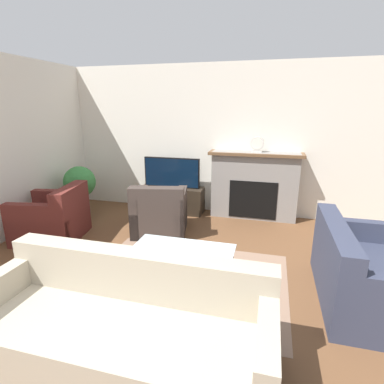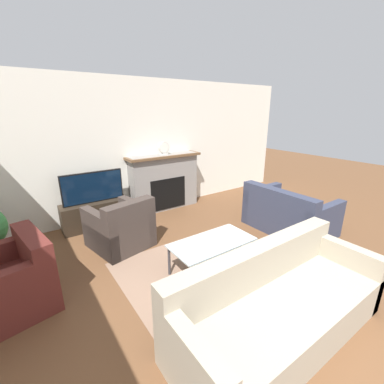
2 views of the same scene
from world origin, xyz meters
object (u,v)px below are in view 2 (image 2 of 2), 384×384
object	(u,v)px
tv	(93,187)
coffee_table	(212,244)
couch_sectional	(277,307)
armchair_by_window	(7,286)
mantel_clock	(164,148)
couch_loveseat	(288,215)
armchair_accent	(121,229)

from	to	relation	value
tv	coffee_table	bearing A→B (deg)	-68.78
couch_sectional	tv	bearing A→B (deg)	102.49
armchair_by_window	coffee_table	size ratio (longest dim) A/B	0.92
couch_sectional	mantel_clock	bearing A→B (deg)	77.93
tv	mantel_clock	distance (m)	1.63
armchair_by_window	mantel_clock	size ratio (longest dim) A/B	3.92
armchair_by_window	coffee_table	bearing A→B (deg)	62.31
couch_loveseat	coffee_table	distance (m)	1.92
couch_sectional	armchair_by_window	bearing A→B (deg)	139.11
couch_loveseat	armchair_by_window	xyz separation A→B (m)	(-4.18, 0.52, 0.01)
couch_loveseat	coffee_table	world-z (taller)	couch_loveseat
armchair_by_window	armchair_accent	size ratio (longest dim) A/B	1.03
armchair_by_window	armchair_accent	bearing A→B (deg)	102.35
tv	couch_loveseat	bearing A→B (deg)	-37.19
tv	couch_sectional	size ratio (longest dim) A/B	0.47
couch_loveseat	armchair_accent	world-z (taller)	same
tv	couch_sectional	xyz separation A→B (m)	(0.77, -3.46, -0.48)
tv	coffee_table	size ratio (longest dim) A/B	0.94
couch_sectional	mantel_clock	xyz separation A→B (m)	(0.76, 3.56, 1.04)
couch_sectional	couch_loveseat	distance (m)	2.43
couch_sectional	armchair_accent	world-z (taller)	same
coffee_table	mantel_clock	distance (m)	2.66
couch_sectional	couch_loveseat	xyz separation A→B (m)	(2.03, 1.33, -0.00)
armchair_by_window	couch_sectional	bearing A→B (deg)	38.54
armchair_accent	couch_sectional	bearing A→B (deg)	92.22
armchair_by_window	coffee_table	distance (m)	2.38
tv	armchair_by_window	world-z (taller)	tv
couch_loveseat	armchair_by_window	bearing A→B (deg)	82.90
couch_loveseat	coffee_table	bearing A→B (deg)	95.37
coffee_table	tv	bearing A→B (deg)	111.22
mantel_clock	armchair_accent	bearing A→B (deg)	-142.59
tv	mantel_clock	size ratio (longest dim) A/B	4.02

